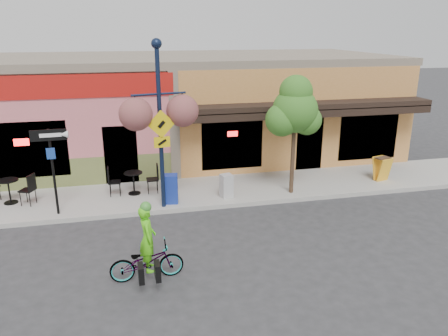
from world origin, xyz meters
name	(u,v)px	position (x,y,z in m)	size (l,w,h in m)	color
ground	(221,215)	(0.00, 0.00, 0.00)	(90.00, 90.00, 0.00)	#2D2D30
sidewalk	(209,191)	(0.00, 2.00, 0.07)	(24.00, 3.00, 0.15)	#9E9B93
curb	(218,206)	(0.00, 0.55, 0.07)	(24.00, 0.12, 0.15)	#A8A59E
building	(186,105)	(0.00, 7.50, 2.25)	(18.20, 8.20, 4.50)	#CE666E
bicycle	(147,262)	(-2.49, -3.18, 0.45)	(0.60, 1.72, 0.90)	maroon
cyclist_rider	(148,248)	(-2.44, -3.18, 0.80)	(0.58, 0.38, 1.59)	#56D816
lamp_post	(160,127)	(-1.73, 0.78, 2.77)	(1.67, 0.67, 5.24)	#111C36
one_way_sign	(53,173)	(-4.98, 0.93, 1.49)	(1.03, 0.22, 2.68)	black
cafe_set_left	(9,188)	(-6.62, 2.18, 0.68)	(1.76, 0.88, 1.06)	black
cafe_set_right	(134,180)	(-2.62, 2.14, 0.66)	(1.70, 0.85, 1.02)	black
newspaper_box_blue	(171,189)	(-1.45, 1.04, 0.63)	(0.43, 0.39, 0.96)	navy
newspaper_box_grey	(226,186)	(0.43, 1.11, 0.55)	(0.38, 0.34, 0.81)	#B0B0B0
street_tree	(294,135)	(2.75, 1.05, 2.21)	(1.61, 1.61, 4.11)	#3D7A26
sandwich_board	(385,170)	(6.56, 1.33, 0.60)	(0.54, 0.40, 0.91)	yellow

